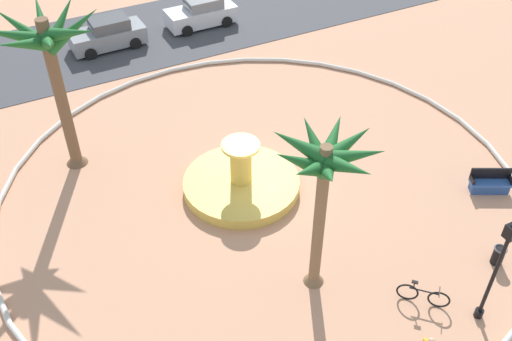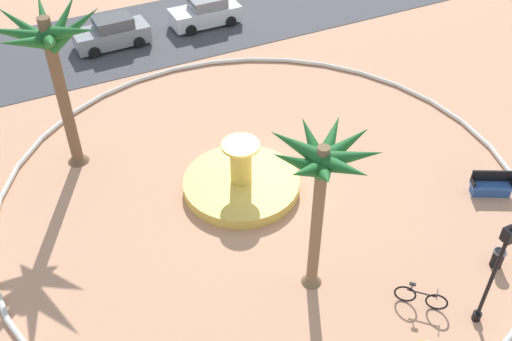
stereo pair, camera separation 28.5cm
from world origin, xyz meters
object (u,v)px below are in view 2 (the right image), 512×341
lamppost (496,268)px  parked_car_second (205,12)px  parked_car_leftmost (112,33)px  palm_tree_near_fountain (322,171)px  fountain (241,182)px  palm_tree_by_curb (51,51)px  trash_bin (498,258)px  bench_west (491,187)px  bicycle_red_frame (421,297)px

lamppost → parked_car_second: (0.21, 22.84, -1.70)m
lamppost → parked_car_leftmost: 23.42m
parked_car_leftmost → palm_tree_near_fountain: bearing=-85.7°
fountain → palm_tree_by_curb: (-5.44, 4.62, 4.89)m
fountain → palm_tree_by_curb: size_ratio=0.68×
fountain → palm_tree_by_curb: 8.65m
trash_bin → fountain: bearing=129.4°
palm_tree_by_curb → bench_west: size_ratio=4.11×
trash_bin → parked_car_leftmost: (-7.50, 21.32, 0.39)m
fountain → parked_car_leftmost: size_ratio=1.15×
lamppost → parked_car_leftmost: bearing=103.2°
bench_west → trash_bin: 3.84m
palm_tree_by_curb → parked_car_second: bearing=43.7°
parked_car_second → fountain: bearing=-107.0°
lamppost → parked_car_leftmost: (-5.34, 22.73, -1.70)m
lamppost → trash_bin: bearing=33.3°
trash_bin → parked_car_leftmost: parked_car_leftmost is taller
parked_car_leftmost → parked_car_second: same height
fountain → parked_car_leftmost: (-1.30, 13.79, 0.46)m
bicycle_red_frame → parked_car_leftmost: (-4.06, 21.49, 0.40)m
fountain → bicycle_red_frame: (2.76, -7.70, 0.07)m
palm_tree_by_curb → parked_car_leftmost: bearing=65.7°
bench_west → parked_car_leftmost: 20.91m
trash_bin → parked_car_second: 21.52m
bicycle_red_frame → parked_car_leftmost: parked_car_leftmost is taller
palm_tree_by_curb → parked_car_leftmost: 10.99m
bench_west → palm_tree_near_fountain: bearing=-175.2°
palm_tree_by_curb → bench_west: palm_tree_by_curb is taller
lamppost → bicycle_red_frame: 2.75m
bench_west → parked_car_second: parked_car_second is taller
palm_tree_near_fountain → bicycle_red_frame: (2.64, -2.38, -4.50)m
bench_west → bicycle_red_frame: bench_west is taller
palm_tree_near_fountain → lamppost: 5.86m
bench_west → parked_car_second: 19.01m
parked_car_second → bicycle_red_frame: bearing=-94.0°
trash_bin → parked_car_second: (-1.94, 21.43, 0.39)m
fountain → parked_car_second: size_ratio=1.15×
fountain → bench_west: size_ratio=2.80×
palm_tree_near_fountain → bench_west: size_ratio=3.66×
lamppost → bench_west: bearing=43.3°
parked_car_second → bench_west: bearing=-76.6°
fountain → lamppost: 10.05m
palm_tree_near_fountain → parked_car_leftmost: 19.60m
palm_tree_by_curb → trash_bin: bearing=-46.3°
bench_west → lamppost: (-4.62, -4.35, 2.13)m
fountain → bench_west: fountain is taller
palm_tree_near_fountain → parked_car_second: palm_tree_near_fountain is taller
bench_west → trash_bin: bearing=-130.0°
bicycle_red_frame → parked_car_second: bearing=86.0°
palm_tree_by_curb → lamppost: palm_tree_by_curb is taller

